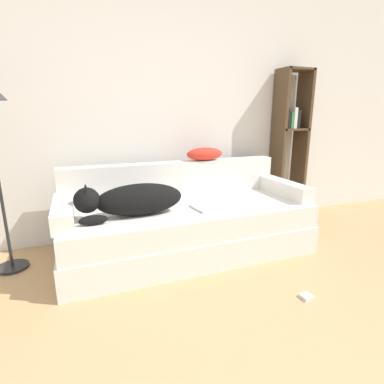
% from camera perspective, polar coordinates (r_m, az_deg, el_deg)
% --- Properties ---
extents(wall_back, '(8.16, 0.06, 2.70)m').
position_cam_1_polar(wall_back, '(3.23, -6.32, 16.03)').
color(wall_back, silver).
rests_on(wall_back, ground_plane).
extents(couch, '(2.24, 0.92, 0.46)m').
position_cam_1_polar(couch, '(2.81, -0.71, -7.11)').
color(couch, silver).
rests_on(couch, ground_plane).
extents(couch_backrest, '(2.20, 0.15, 0.34)m').
position_cam_1_polar(couch_backrest, '(3.04, -3.31, 2.54)').
color(couch_backrest, silver).
rests_on(couch_backrest, couch).
extents(couch_arm_left, '(0.15, 0.73, 0.15)m').
position_cam_1_polar(couch_arm_left, '(2.55, -23.32, -3.34)').
color(couch_arm_left, silver).
rests_on(couch_arm_left, couch).
extents(couch_arm_right, '(0.15, 0.73, 0.15)m').
position_cam_1_polar(couch_arm_right, '(3.21, 17.08, 0.73)').
color(couch_arm_right, silver).
rests_on(couch_arm_right, couch).
extents(dog, '(0.86, 0.27, 0.29)m').
position_cam_1_polar(dog, '(2.47, -11.47, -1.47)').
color(dog, black).
rests_on(dog, couch).
extents(laptop, '(0.38, 0.29, 0.02)m').
position_cam_1_polar(laptop, '(2.68, 3.92, -2.72)').
color(laptop, silver).
rests_on(laptop, couch).
extents(throw_pillow, '(0.39, 0.18, 0.13)m').
position_cam_1_polar(throw_pillow, '(3.10, 2.44, 7.26)').
color(throw_pillow, red).
rests_on(throw_pillow, couch_backrest).
extents(bookshelf, '(0.37, 0.26, 1.76)m').
position_cam_1_polar(bookshelf, '(3.80, 18.10, 9.65)').
color(bookshelf, '#4C3823').
rests_on(bookshelf, ground_plane).
extents(power_adapter, '(0.08, 0.08, 0.02)m').
position_cam_1_polar(power_adapter, '(2.38, 20.95, -18.11)').
color(power_adapter, silver).
rests_on(power_adapter, ground_plane).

